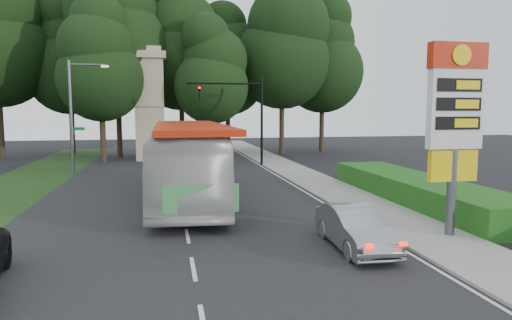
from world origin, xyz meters
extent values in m
plane|color=black|center=(0.00, 0.00, 0.00)|extent=(120.00, 120.00, 0.00)
cube|color=black|center=(0.00, 12.00, 0.01)|extent=(14.00, 80.00, 0.02)
cube|color=gray|center=(8.50, 12.00, 0.06)|extent=(3.00, 80.00, 0.12)
cube|color=#193814|center=(-9.50, 18.00, 0.01)|extent=(5.00, 50.00, 0.02)
cube|color=#165115|center=(11.50, 8.00, 0.60)|extent=(3.00, 14.00, 1.20)
cylinder|color=#59595E|center=(9.20, 2.00, 1.60)|extent=(0.32, 0.32, 3.20)
cube|color=yellow|center=(9.20, 2.00, 2.60)|extent=(1.80, 0.25, 1.10)
cube|color=silver|center=(9.20, 2.00, 4.60)|extent=(2.00, 0.35, 2.80)
cube|color=#BA2009|center=(9.20, 2.00, 6.40)|extent=(2.10, 0.40, 0.90)
cylinder|color=yellow|center=(9.20, 1.78, 6.40)|extent=(0.70, 0.05, 0.70)
cube|color=black|center=(9.20, 1.81, 5.40)|extent=(1.70, 0.04, 0.45)
cube|color=black|center=(9.20, 1.81, 4.75)|extent=(1.70, 0.04, 0.45)
cube|color=black|center=(9.20, 1.81, 4.10)|extent=(1.70, 0.04, 0.45)
cylinder|color=black|center=(7.00, 24.00, 3.60)|extent=(0.20, 0.20, 7.20)
cylinder|color=black|center=(4.00, 24.00, 6.60)|extent=(6.00, 0.14, 0.14)
imported|color=black|center=(2.00, 24.00, 6.35)|extent=(0.18, 0.22, 1.10)
sphere|color=#FF0C05|center=(2.00, 23.85, 6.25)|extent=(0.18, 0.18, 0.18)
cylinder|color=#59595E|center=(-7.20, 22.00, 4.00)|extent=(0.20, 0.20, 8.00)
cylinder|color=#59595E|center=(-6.00, 22.00, 7.70)|extent=(2.40, 0.12, 0.12)
cube|color=#FFE599|center=(-4.80, 22.00, 7.60)|extent=(0.50, 0.22, 0.14)
cube|color=#0C591E|center=(-6.75, 22.00, 3.20)|extent=(0.85, 0.04, 0.22)
cube|color=#0C591E|center=(-7.20, 22.45, 2.90)|extent=(0.04, 0.85, 0.22)
cube|color=tan|center=(-2.00, 30.00, 4.50)|extent=(2.50, 2.50, 9.00)
cube|color=tan|center=(-2.00, 30.00, 9.30)|extent=(3.00, 3.00, 0.60)
cube|color=tan|center=(-2.00, 30.00, 9.80)|extent=(2.20, 2.20, 0.50)
cylinder|color=#2D2116|center=(-16.00, 35.00, 3.15)|extent=(0.50, 0.50, 6.30)
cylinder|color=#2D2116|center=(-10.00, 37.00, 2.70)|extent=(0.50, 0.50, 5.40)
sphere|color=black|center=(-10.00, 37.00, 8.25)|extent=(8.40, 8.40, 8.40)
sphere|color=black|center=(-10.00, 37.00, 11.25)|extent=(7.20, 7.20, 7.20)
sphere|color=black|center=(-10.00, 37.00, 13.80)|extent=(5.40, 5.40, 5.40)
cylinder|color=#2D2116|center=(-5.00, 33.00, 3.24)|extent=(0.50, 0.50, 6.48)
sphere|color=black|center=(-5.00, 33.00, 9.90)|extent=(10.08, 10.08, 10.08)
sphere|color=black|center=(-5.00, 33.00, 13.50)|extent=(8.64, 8.64, 8.64)
cylinder|color=#2D2116|center=(1.00, 35.00, 2.97)|extent=(0.50, 0.50, 5.94)
sphere|color=black|center=(1.00, 35.00, 9.08)|extent=(9.24, 9.24, 9.24)
sphere|color=black|center=(1.00, 35.00, 12.38)|extent=(7.92, 7.92, 7.92)
sphere|color=black|center=(1.00, 35.00, 15.18)|extent=(5.94, 5.94, 5.94)
cylinder|color=#2D2116|center=(6.00, 37.00, 2.61)|extent=(0.50, 0.50, 5.22)
sphere|color=black|center=(6.00, 37.00, 7.97)|extent=(8.12, 8.12, 8.12)
sphere|color=black|center=(6.00, 37.00, 10.88)|extent=(6.96, 6.96, 6.96)
sphere|color=black|center=(6.00, 37.00, 13.34)|extent=(5.22, 5.22, 5.22)
cylinder|color=#2D2116|center=(11.00, 33.00, 3.06)|extent=(0.50, 0.50, 6.12)
sphere|color=black|center=(11.00, 33.00, 9.35)|extent=(9.52, 9.52, 9.52)
sphere|color=black|center=(11.00, 33.00, 12.75)|extent=(8.16, 8.16, 8.16)
cylinder|color=#2D2116|center=(16.00, 35.00, 2.79)|extent=(0.50, 0.50, 5.58)
sphere|color=black|center=(16.00, 35.00, 8.53)|extent=(8.68, 8.68, 8.68)
sphere|color=black|center=(16.00, 35.00, 11.62)|extent=(7.44, 7.44, 7.44)
sphere|color=black|center=(16.00, 35.00, 14.26)|extent=(5.58, 5.58, 5.58)
cylinder|color=#2D2116|center=(-6.00, 29.00, 2.34)|extent=(0.50, 0.50, 4.68)
sphere|color=black|center=(-6.00, 29.00, 7.15)|extent=(7.28, 7.28, 7.28)
sphere|color=black|center=(-6.00, 29.00, 9.75)|extent=(6.24, 6.24, 6.24)
sphere|color=black|center=(-6.00, 29.00, 11.96)|extent=(4.68, 4.68, 4.68)
cylinder|color=#2D2116|center=(3.50, 29.50, 2.16)|extent=(0.50, 0.50, 4.32)
sphere|color=black|center=(3.50, 29.50, 6.60)|extent=(6.72, 6.72, 6.72)
sphere|color=black|center=(3.50, 29.50, 9.00)|extent=(5.76, 5.76, 5.76)
sphere|color=black|center=(3.50, 29.50, 11.04)|extent=(4.32, 4.32, 4.32)
imported|color=beige|center=(0.50, 10.64, 1.92)|extent=(4.07, 13.96, 3.84)
imported|color=#989A9F|center=(5.35, 1.43, 0.70)|extent=(1.61, 4.30, 1.40)
camera|label=1|loc=(-0.71, -12.26, 4.57)|focal=32.00mm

